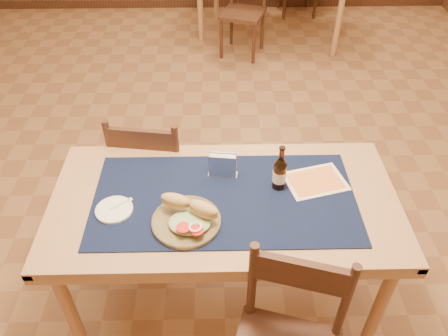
{
  "coord_description": "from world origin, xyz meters",
  "views": [
    {
      "loc": [
        -0.03,
        -2.21,
        2.18
      ],
      "look_at": [
        0.0,
        -0.7,
        0.85
      ],
      "focal_mm": 35.0,
      "sensor_mm": 36.0,
      "label": 1
    }
  ],
  "objects_px": {
    "main_table": "(224,211)",
    "chair_main_far": "(155,169)",
    "beer_bottle": "(280,173)",
    "napkin_holder": "(223,165)",
    "sandwich_plate": "(188,218)"
  },
  "relations": [
    {
      "from": "chair_main_far",
      "to": "sandwich_plate",
      "type": "height_order",
      "value": "chair_main_far"
    },
    {
      "from": "chair_main_far",
      "to": "napkin_holder",
      "type": "bearing_deg",
      "value": -42.95
    },
    {
      "from": "main_table",
      "to": "beer_bottle",
      "type": "bearing_deg",
      "value": 15.35
    },
    {
      "from": "sandwich_plate",
      "to": "napkin_holder",
      "type": "distance_m",
      "value": 0.35
    },
    {
      "from": "sandwich_plate",
      "to": "beer_bottle",
      "type": "relative_size",
      "value": 1.28
    },
    {
      "from": "main_table",
      "to": "sandwich_plate",
      "type": "xyz_separation_m",
      "value": [
        -0.16,
        -0.15,
        0.12
      ]
    },
    {
      "from": "main_table",
      "to": "chair_main_far",
      "type": "distance_m",
      "value": 0.69
    },
    {
      "from": "sandwich_plate",
      "to": "beer_bottle",
      "type": "distance_m",
      "value": 0.47
    },
    {
      "from": "sandwich_plate",
      "to": "beer_bottle",
      "type": "height_order",
      "value": "beer_bottle"
    },
    {
      "from": "sandwich_plate",
      "to": "main_table",
      "type": "bearing_deg",
      "value": 42.97
    },
    {
      "from": "beer_bottle",
      "to": "main_table",
      "type": "bearing_deg",
      "value": -164.65
    },
    {
      "from": "main_table",
      "to": "sandwich_plate",
      "type": "relative_size",
      "value": 5.31
    },
    {
      "from": "chair_main_far",
      "to": "sandwich_plate",
      "type": "xyz_separation_m",
      "value": [
        0.24,
        -0.68,
        0.32
      ]
    },
    {
      "from": "beer_bottle",
      "to": "napkin_holder",
      "type": "xyz_separation_m",
      "value": [
        -0.26,
        0.09,
        -0.03
      ]
    },
    {
      "from": "beer_bottle",
      "to": "napkin_holder",
      "type": "height_order",
      "value": "beer_bottle"
    }
  ]
}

